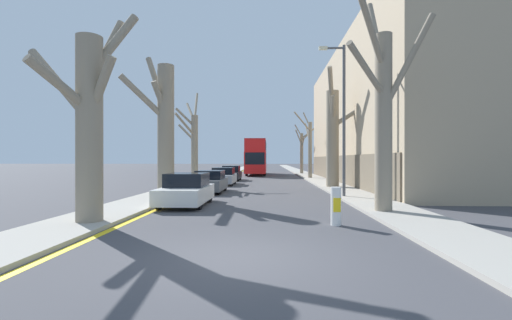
{
  "coord_description": "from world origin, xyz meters",
  "views": [
    {
      "loc": [
        0.6,
        -7.08,
        2.06
      ],
      "look_at": [
        -0.93,
        32.88,
        1.98
      ],
      "focal_mm": 24.0,
      "sensor_mm": 36.0,
      "label": 1
    }
  ],
  "objects_px": {
    "street_tree_left_2": "(193,143)",
    "double_decker_bus": "(257,155)",
    "street_tree_right_0": "(383,107)",
    "street_tree_right_3": "(302,150)",
    "traffic_bollard": "(336,206)",
    "parked_car_1": "(210,182)",
    "lamp_post": "(342,113)",
    "street_tree_left_0": "(89,118)",
    "street_tree_left_1": "(164,126)",
    "parked_car_2": "(223,177)",
    "parked_car_3": "(231,173)",
    "street_tree_right_1": "(333,135)",
    "parked_car_0": "(186,190)",
    "street_tree_right_2": "(309,147)"
  },
  "relations": [
    {
      "from": "street_tree_right_3",
      "to": "parked_car_3",
      "type": "distance_m",
      "value": 16.99
    },
    {
      "from": "parked_car_3",
      "to": "street_tree_right_3",
      "type": "bearing_deg",
      "value": 60.19
    },
    {
      "from": "parked_car_1",
      "to": "traffic_bollard",
      "type": "relative_size",
      "value": 3.41
    },
    {
      "from": "street_tree_right_3",
      "to": "lamp_post",
      "type": "relative_size",
      "value": 0.87
    },
    {
      "from": "street_tree_right_0",
      "to": "street_tree_right_3",
      "type": "relative_size",
      "value": 1.22
    },
    {
      "from": "street_tree_left_1",
      "to": "double_decker_bus",
      "type": "height_order",
      "value": "street_tree_left_1"
    },
    {
      "from": "street_tree_right_1",
      "to": "parked_car_1",
      "type": "distance_m",
      "value": 9.45
    },
    {
      "from": "street_tree_left_1",
      "to": "street_tree_right_1",
      "type": "distance_m",
      "value": 11.98
    },
    {
      "from": "street_tree_left_1",
      "to": "double_decker_bus",
      "type": "bearing_deg",
      "value": 81.63
    },
    {
      "from": "street_tree_right_0",
      "to": "parked_car_0",
      "type": "xyz_separation_m",
      "value": [
        -8.0,
        2.09,
        -3.37
      ]
    },
    {
      "from": "street_tree_left_1",
      "to": "street_tree_right_1",
      "type": "bearing_deg",
      "value": 31.13
    },
    {
      "from": "street_tree_left_2",
      "to": "street_tree_right_3",
      "type": "bearing_deg",
      "value": 65.31
    },
    {
      "from": "street_tree_right_3",
      "to": "lamp_post",
      "type": "xyz_separation_m",
      "value": [
        -0.77,
        -29.63,
        1.11
      ]
    },
    {
      "from": "street_tree_left_0",
      "to": "street_tree_left_1",
      "type": "bearing_deg",
      "value": 90.14
    },
    {
      "from": "street_tree_right_3",
      "to": "double_decker_bus",
      "type": "relative_size",
      "value": 0.63
    },
    {
      "from": "street_tree_right_0",
      "to": "street_tree_right_3",
      "type": "bearing_deg",
      "value": 89.45
    },
    {
      "from": "parked_car_2",
      "to": "parked_car_3",
      "type": "distance_m",
      "value": 5.75
    },
    {
      "from": "street_tree_right_3",
      "to": "traffic_bollard",
      "type": "xyz_separation_m",
      "value": [
        -2.55,
        -37.15,
        -2.8
      ]
    },
    {
      "from": "parked_car_2",
      "to": "street_tree_right_0",
      "type": "bearing_deg",
      "value": -61.06
    },
    {
      "from": "street_tree_left_2",
      "to": "street_tree_right_1",
      "type": "height_order",
      "value": "street_tree_right_1"
    },
    {
      "from": "street_tree_left_2",
      "to": "parked_car_2",
      "type": "xyz_separation_m",
      "value": [
        1.97,
        2.12,
        -2.62
      ]
    },
    {
      "from": "double_decker_bus",
      "to": "parked_car_0",
      "type": "bearing_deg",
      "value": -93.83
    },
    {
      "from": "street_tree_right_1",
      "to": "street_tree_right_2",
      "type": "xyz_separation_m",
      "value": [
        -0.3,
        11.93,
        -0.4
      ]
    },
    {
      "from": "double_decker_bus",
      "to": "street_tree_left_1",
      "type": "bearing_deg",
      "value": -98.37
    },
    {
      "from": "double_decker_bus",
      "to": "traffic_bollard",
      "type": "height_order",
      "value": "double_decker_bus"
    },
    {
      "from": "street_tree_left_2",
      "to": "parked_car_2",
      "type": "relative_size",
      "value": 1.86
    },
    {
      "from": "parked_car_1",
      "to": "parked_car_2",
      "type": "xyz_separation_m",
      "value": [
        0.0,
        6.34,
        0.01
      ]
    },
    {
      "from": "double_decker_bus",
      "to": "lamp_post",
      "type": "height_order",
      "value": "lamp_post"
    },
    {
      "from": "parked_car_2",
      "to": "street_tree_left_2",
      "type": "bearing_deg",
      "value": -132.87
    },
    {
      "from": "street_tree_right_0",
      "to": "street_tree_right_2",
      "type": "height_order",
      "value": "street_tree_right_0"
    },
    {
      "from": "street_tree_left_0",
      "to": "parked_car_1",
      "type": "distance_m",
      "value": 11.21
    },
    {
      "from": "parked_car_0",
      "to": "street_tree_left_1",
      "type": "bearing_deg",
      "value": 122.22
    },
    {
      "from": "street_tree_right_1",
      "to": "parked_car_0",
      "type": "height_order",
      "value": "street_tree_right_1"
    },
    {
      "from": "double_decker_bus",
      "to": "traffic_bollard",
      "type": "bearing_deg",
      "value": -83.86
    },
    {
      "from": "double_decker_bus",
      "to": "street_tree_left_0",
      "type": "bearing_deg",
      "value": -96.5
    },
    {
      "from": "street_tree_right_3",
      "to": "parked_car_3",
      "type": "relative_size",
      "value": 1.76
    },
    {
      "from": "street_tree_left_2",
      "to": "double_decker_bus",
      "type": "height_order",
      "value": "street_tree_left_2"
    },
    {
      "from": "parked_car_1",
      "to": "lamp_post",
      "type": "bearing_deg",
      "value": -21.6
    },
    {
      "from": "double_decker_bus",
      "to": "traffic_bollard",
      "type": "xyz_separation_m",
      "value": [
        3.75,
        -34.87,
        -1.98
      ]
    },
    {
      "from": "street_tree_right_1",
      "to": "lamp_post",
      "type": "relative_size",
      "value": 1.02
    },
    {
      "from": "street_tree_left_2",
      "to": "street_tree_left_1",
      "type": "bearing_deg",
      "value": -90.07
    },
    {
      "from": "street_tree_left_1",
      "to": "street_tree_right_1",
      "type": "xyz_separation_m",
      "value": [
        10.26,
        6.2,
        -0.05
      ]
    },
    {
      "from": "street_tree_right_3",
      "to": "parked_car_1",
      "type": "bearing_deg",
      "value": -107.38
    },
    {
      "from": "street_tree_right_3",
      "to": "parked_car_0",
      "type": "xyz_separation_m",
      "value": [
        -8.34,
        -32.69,
        -2.73
      ]
    },
    {
      "from": "street_tree_right_0",
      "to": "lamp_post",
      "type": "distance_m",
      "value": 5.18
    },
    {
      "from": "traffic_bollard",
      "to": "street_tree_left_0",
      "type": "bearing_deg",
      "value": -178.69
    },
    {
      "from": "parked_car_0",
      "to": "street_tree_right_1",
      "type": "bearing_deg",
      "value": 48.43
    },
    {
      "from": "street_tree_left_0",
      "to": "street_tree_right_0",
      "type": "distance_m",
      "value": 10.31
    },
    {
      "from": "street_tree_right_0",
      "to": "double_decker_bus",
      "type": "height_order",
      "value": "street_tree_right_0"
    },
    {
      "from": "street_tree_left_2",
      "to": "double_decker_bus",
      "type": "distance_m",
      "value": 20.54
    }
  ]
}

